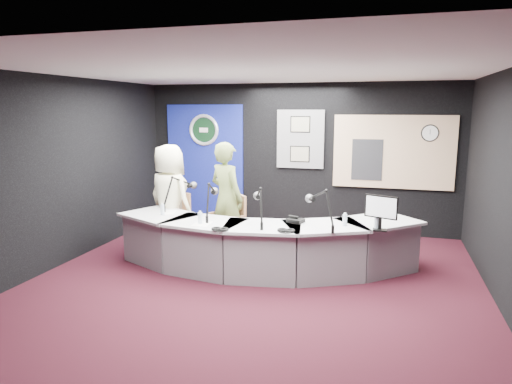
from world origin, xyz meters
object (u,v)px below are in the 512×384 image
(broadcast_desk, at_px, (261,244))
(person_man, at_px, (170,199))
(armchair_left, at_px, (171,226))
(armchair_right, at_px, (227,225))
(person_woman, at_px, (226,198))

(broadcast_desk, relative_size, person_man, 2.55)
(broadcast_desk, height_order, armchair_left, armchair_left)
(armchair_left, bearing_deg, armchair_right, 28.89)
(person_woman, bearing_deg, armchair_right, -151.61)
(armchair_left, relative_size, armchair_right, 0.91)
(armchair_left, xyz_separation_m, armchair_right, (0.92, 0.15, 0.04))
(broadcast_desk, relative_size, armchair_right, 4.84)
(broadcast_desk, height_order, person_man, person_man)
(person_woman, bearing_deg, armchair_left, 37.74)
(broadcast_desk, relative_size, armchair_left, 5.30)
(person_man, relative_size, person_woman, 0.97)
(armchair_left, distance_m, person_woman, 1.05)
(armchair_right, bearing_deg, armchair_left, -123.28)
(armchair_left, height_order, person_woman, person_woman)
(person_man, height_order, person_woman, person_woman)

